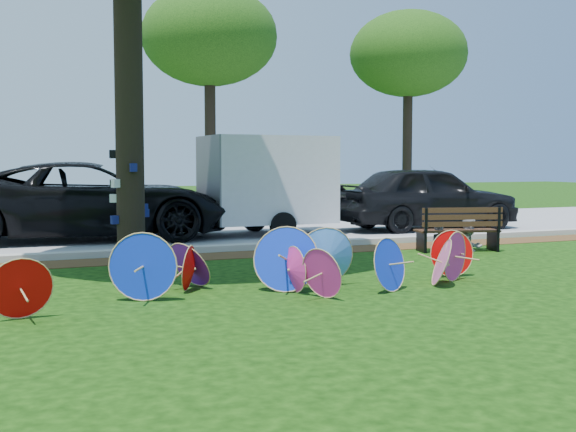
{
  "coord_description": "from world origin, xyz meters",
  "views": [
    {
      "loc": [
        -3.75,
        -8.12,
        1.7
      ],
      "look_at": [
        0.5,
        2.0,
        0.9
      ],
      "focal_mm": 45.0,
      "sensor_mm": 36.0,
      "label": 1
    }
  ],
  "objects_px": {
    "parasol_pile": "(297,262)",
    "person_right": "(470,218)",
    "park_bench": "(457,229)",
    "person_left": "(440,224)",
    "black_van": "(91,201)",
    "dark_pickup": "(427,197)",
    "cargo_trailer": "(268,179)"
  },
  "relations": [
    {
      "from": "parasol_pile",
      "to": "person_right",
      "type": "xyz_separation_m",
      "value": [
        4.94,
        2.8,
        0.26
      ]
    },
    {
      "from": "park_bench",
      "to": "person_right",
      "type": "relative_size",
      "value": 1.28
    },
    {
      "from": "person_left",
      "to": "black_van",
      "type": "bearing_deg",
      "value": 141.3
    },
    {
      "from": "dark_pickup",
      "to": "cargo_trailer",
      "type": "bearing_deg",
      "value": 86.88
    },
    {
      "from": "parasol_pile",
      "to": "park_bench",
      "type": "relative_size",
      "value": 4.21
    },
    {
      "from": "black_van",
      "to": "person_right",
      "type": "distance_m",
      "value": 8.21
    },
    {
      "from": "person_right",
      "to": "park_bench",
      "type": "bearing_deg",
      "value": 179.24
    },
    {
      "from": "cargo_trailer",
      "to": "person_right",
      "type": "bearing_deg",
      "value": -59.86
    },
    {
      "from": "cargo_trailer",
      "to": "park_bench",
      "type": "bearing_deg",
      "value": -63.65
    },
    {
      "from": "black_van",
      "to": "cargo_trailer",
      "type": "bearing_deg",
      "value": -90.01
    },
    {
      "from": "cargo_trailer",
      "to": "person_right",
      "type": "height_order",
      "value": "cargo_trailer"
    },
    {
      "from": "dark_pickup",
      "to": "black_van",
      "type": "bearing_deg",
      "value": 85.09
    },
    {
      "from": "parasol_pile",
      "to": "dark_pickup",
      "type": "height_order",
      "value": "dark_pickup"
    },
    {
      "from": "black_van",
      "to": "person_right",
      "type": "xyz_separation_m",
      "value": [
        6.62,
        -4.85,
        -0.23
      ]
    },
    {
      "from": "parasol_pile",
      "to": "cargo_trailer",
      "type": "bearing_deg",
      "value": 71.73
    },
    {
      "from": "person_left",
      "to": "parasol_pile",
      "type": "bearing_deg",
      "value": -145.94
    },
    {
      "from": "park_bench",
      "to": "person_right",
      "type": "height_order",
      "value": "person_right"
    },
    {
      "from": "cargo_trailer",
      "to": "person_right",
      "type": "xyz_separation_m",
      "value": [
        2.58,
        -4.36,
        -0.68
      ]
    },
    {
      "from": "parasol_pile",
      "to": "park_bench",
      "type": "distance_m",
      "value": 5.35
    },
    {
      "from": "black_van",
      "to": "park_bench",
      "type": "xyz_separation_m",
      "value": [
        6.27,
        -4.9,
        -0.44
      ]
    },
    {
      "from": "park_bench",
      "to": "cargo_trailer",
      "type": "bearing_deg",
      "value": 131.33
    },
    {
      "from": "parasol_pile",
      "to": "person_right",
      "type": "relative_size",
      "value": 5.41
    },
    {
      "from": "cargo_trailer",
      "to": "black_van",
      "type": "bearing_deg",
      "value": 172.56
    },
    {
      "from": "dark_pickup",
      "to": "park_bench",
      "type": "relative_size",
      "value": 2.98
    },
    {
      "from": "black_van",
      "to": "person_left",
      "type": "height_order",
      "value": "black_van"
    },
    {
      "from": "black_van",
      "to": "person_left",
      "type": "bearing_deg",
      "value": -122.38
    },
    {
      "from": "parasol_pile",
      "to": "black_van",
      "type": "relative_size",
      "value": 1.1
    },
    {
      "from": "parasol_pile",
      "to": "black_van",
      "type": "distance_m",
      "value": 7.84
    },
    {
      "from": "dark_pickup",
      "to": "person_right",
      "type": "xyz_separation_m",
      "value": [
        -1.72,
        -4.11,
        -0.19
      ]
    },
    {
      "from": "person_left",
      "to": "dark_pickup",
      "type": "bearing_deg",
      "value": 60.11
    },
    {
      "from": "park_bench",
      "to": "parasol_pile",
      "type": "bearing_deg",
      "value": -134.57
    },
    {
      "from": "person_right",
      "to": "person_left",
      "type": "bearing_deg",
      "value": 171.11
    }
  ]
}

